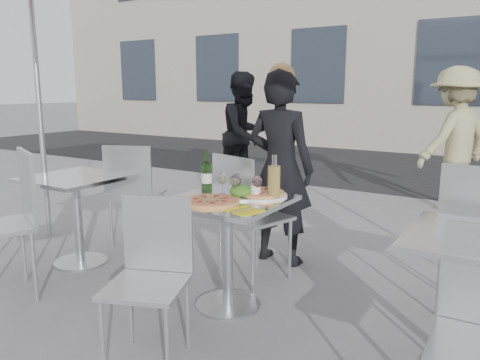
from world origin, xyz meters
The scene contains 23 objects.
ground centered at (0.00, 0.00, 0.00)m, with size 80.00×80.00×0.00m, color slate.
street_asphalt centered at (0.00, 6.50, 0.00)m, with size 24.00×5.00×0.00m, color black.
main_table centered at (0.00, 0.00, 0.54)m, with size 0.72×0.72×0.75m.
side_table_left centered at (-1.50, 0.00, 0.54)m, with size 0.72×0.72×0.75m.
chair_far centered at (-0.13, 0.42, 0.58)m, with size 0.56×0.57×0.98m.
chair_near centered at (-0.03, -0.70, 0.52)m, with size 0.52×0.53×0.88m.
side_chair_lfar centered at (-1.41, 0.55, 0.57)m, with size 0.58×0.59×0.96m.
side_chair_lnear centered at (-1.38, -0.65, 0.61)m, with size 0.63×0.63×1.03m.
woman_diner centered at (-0.11, 0.95, 0.80)m, with size 0.59×0.38×1.61m, color black.
pedestrian_a centered at (-1.73, 3.03, 0.84)m, with size 0.82×0.64×1.68m, color black.
pedestrian_b centered at (0.83, 3.67, 0.86)m, with size 1.11×0.64×1.71m, color tan.
pizza_near centered at (-0.03, -0.14, 0.76)m, with size 0.35×0.35×0.02m.
pizza_far centered at (0.14, 0.19, 0.77)m, with size 0.36×0.36×0.03m.
salad_plate centered at (0.06, 0.07, 0.79)m, with size 0.22×0.22×0.09m.
wine_bottle centered at (-0.27, 0.13, 0.86)m, with size 0.07×0.08×0.29m.
carafe centered at (0.26, 0.15, 0.87)m, with size 0.08×0.08×0.29m.
sugar_shaker centered at (0.15, 0.11, 0.80)m, with size 0.06×0.06×0.11m.
wineglass_white_a centered at (-0.10, 0.08, 0.86)m, with size 0.07×0.07×0.16m.
wineglass_white_b centered at (0.02, 0.05, 0.86)m, with size 0.07×0.07×0.16m.
wineglass_red_a centered at (0.02, 0.08, 0.86)m, with size 0.07×0.07×0.16m.
wineglass_red_b centered at (0.16, 0.10, 0.86)m, with size 0.07×0.07×0.16m.
napkin_left centered at (-0.24, -0.27, 0.75)m, with size 0.24×0.24×0.01m.
napkin_right centered at (0.25, -0.20, 0.75)m, with size 0.22×0.22×0.01m.
Camera 1 is at (1.64, -2.46, 1.46)m, focal length 35.00 mm.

